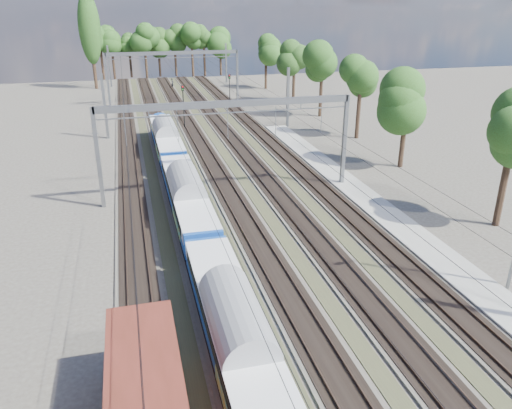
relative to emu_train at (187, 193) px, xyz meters
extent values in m
cube|color=#47423A|center=(-4.50, 19.66, -2.31)|extent=(3.00, 130.00, 0.15)
cube|color=black|center=(-4.50, 19.66, -2.22)|extent=(2.50, 130.00, 0.06)
cube|color=#473326|center=(-5.22, 19.66, -2.12)|extent=(0.08, 130.00, 0.14)
cube|color=#473326|center=(-3.78, 19.66, -2.12)|extent=(0.08, 130.00, 0.14)
cube|color=#47423A|center=(0.00, 19.66, -2.31)|extent=(3.00, 130.00, 0.15)
cube|color=black|center=(0.00, 19.66, -2.22)|extent=(2.50, 130.00, 0.06)
cube|color=#473326|center=(-0.72, 19.66, -2.12)|extent=(0.08, 130.00, 0.14)
cube|color=#473326|center=(0.72, 19.66, -2.12)|extent=(0.08, 130.00, 0.14)
cube|color=#47423A|center=(4.50, 19.66, -2.31)|extent=(3.00, 130.00, 0.15)
cube|color=black|center=(4.50, 19.66, -2.22)|extent=(2.50, 130.00, 0.06)
cube|color=#473326|center=(3.78, 19.66, -2.12)|extent=(0.08, 130.00, 0.14)
cube|color=#473326|center=(5.22, 19.66, -2.12)|extent=(0.08, 130.00, 0.14)
cube|color=#47423A|center=(9.00, 19.66, -2.31)|extent=(3.00, 130.00, 0.15)
cube|color=black|center=(9.00, 19.66, -2.22)|extent=(2.50, 130.00, 0.06)
cube|color=#473326|center=(8.28, 19.66, -2.12)|extent=(0.08, 130.00, 0.14)
cube|color=#473326|center=(9.72, 19.66, -2.12)|extent=(0.08, 130.00, 0.14)
cube|color=#47423A|center=(13.50, 19.66, -2.31)|extent=(3.00, 130.00, 0.15)
cube|color=black|center=(13.50, 19.66, -2.22)|extent=(2.50, 130.00, 0.06)
cube|color=#473326|center=(12.78, 19.66, -2.12)|extent=(0.08, 130.00, 0.14)
cube|color=#473326|center=(14.22, 19.66, -2.12)|extent=(0.08, 130.00, 0.14)
cube|color=#383324|center=(-2.25, 19.66, -2.36)|extent=(1.10, 130.00, 0.05)
cube|color=#383324|center=(2.25, 19.66, -2.36)|extent=(1.10, 130.00, 0.05)
cube|color=#383324|center=(6.75, 19.66, -2.36)|extent=(1.10, 130.00, 0.05)
cube|color=#383324|center=(11.25, 19.66, -2.36)|extent=(1.10, 130.00, 0.05)
cube|color=gray|center=(16.50, -5.34, -2.24)|extent=(3.00, 70.00, 0.30)
cube|color=slate|center=(-7.00, 4.66, 2.11)|extent=(0.35, 0.35, 9.00)
cube|color=slate|center=(16.00, 4.66, 2.11)|extent=(0.35, 0.35, 9.00)
cube|color=slate|center=(4.50, 4.66, 6.31)|extent=(23.00, 0.35, 0.60)
cube|color=slate|center=(-7.00, 52.66, 2.11)|extent=(0.35, 0.35, 9.00)
cube|color=slate|center=(16.00, 52.66, 2.11)|extent=(0.35, 0.35, 9.00)
cube|color=slate|center=(4.50, 52.66, 6.31)|extent=(23.00, 0.35, 0.60)
cube|color=slate|center=(-7.00, 29.66, 1.86)|extent=(0.35, 0.35, 8.50)
cube|color=slate|center=(-7.00, 74.66, 1.86)|extent=(0.35, 0.35, 8.50)
cube|color=slate|center=(18.30, 29.66, 1.86)|extent=(0.35, 0.35, 8.50)
cube|color=slate|center=(18.30, 74.66, 1.86)|extent=(0.35, 0.35, 8.50)
cylinder|color=black|center=(-4.50, 19.66, 3.11)|extent=(0.03, 130.00, 0.03)
cylinder|color=black|center=(-4.50, 19.66, 4.21)|extent=(0.03, 130.00, 0.03)
cylinder|color=black|center=(0.00, 19.66, 3.11)|extent=(0.03, 130.00, 0.03)
cylinder|color=black|center=(0.00, 19.66, 4.21)|extent=(0.03, 130.00, 0.03)
cylinder|color=black|center=(4.50, 19.66, 3.11)|extent=(0.03, 130.00, 0.03)
cylinder|color=black|center=(4.50, 19.66, 4.21)|extent=(0.03, 130.00, 0.03)
cylinder|color=black|center=(9.00, 19.66, 3.11)|extent=(0.03, 130.00, 0.03)
cylinder|color=black|center=(9.00, 19.66, 4.21)|extent=(0.03, 130.00, 0.03)
cylinder|color=black|center=(13.50, 19.66, 3.11)|extent=(0.03, 130.00, 0.03)
cylinder|color=black|center=(13.50, 19.66, 4.21)|extent=(0.03, 130.00, 0.03)
cylinder|color=black|center=(-8.81, 85.81, 1.31)|extent=(0.56, 0.56, 7.40)
sphere|color=#1A3D16|center=(-8.81, 85.81, 7.23)|extent=(3.93, 3.93, 3.93)
cylinder|color=black|center=(-5.50, 86.28, 0.59)|extent=(0.56, 0.56, 5.95)
sphere|color=#1A3D16|center=(-5.50, 86.28, 5.35)|extent=(3.89, 3.89, 3.89)
cylinder|color=black|center=(-2.97, 85.98, 0.94)|extent=(0.56, 0.56, 6.66)
sphere|color=#1A3D16|center=(-2.97, 85.98, 6.26)|extent=(4.50, 4.50, 4.50)
cylinder|color=black|center=(1.61, 87.44, 0.61)|extent=(0.56, 0.56, 6.01)
sphere|color=#1A3D16|center=(1.61, 87.44, 5.42)|extent=(4.43, 4.43, 4.43)
cylinder|color=black|center=(5.28, 87.24, 1.09)|extent=(0.56, 0.56, 6.96)
sphere|color=#1A3D16|center=(5.28, 87.24, 6.65)|extent=(4.53, 4.53, 4.53)
cylinder|color=black|center=(8.35, 87.45, 0.83)|extent=(0.56, 0.56, 6.44)
sphere|color=#1A3D16|center=(8.35, 87.45, 5.98)|extent=(4.72, 4.72, 4.72)
cylinder|color=black|center=(12.12, 85.10, 1.32)|extent=(0.56, 0.56, 7.42)
sphere|color=#1A3D16|center=(12.12, 85.10, 7.26)|extent=(4.33, 4.33, 4.33)
cylinder|color=black|center=(15.63, 88.09, 0.68)|extent=(0.56, 0.56, 6.14)
sphere|color=#1A3D16|center=(15.63, 88.09, 5.59)|extent=(4.07, 4.07, 4.07)
cylinder|color=black|center=(18.65, 85.70, 0.50)|extent=(0.56, 0.56, 5.77)
sphere|color=#1A3D16|center=(18.65, 85.70, 5.11)|extent=(4.29, 4.29, 4.29)
cylinder|color=black|center=(25.09, -7.37, 0.95)|extent=(0.56, 0.56, 6.68)
cylinder|color=black|center=(24.12, 7.51, 0.51)|extent=(0.56, 0.56, 5.80)
sphere|color=#1A3D16|center=(24.12, 7.51, 5.15)|extent=(3.45, 3.45, 3.45)
cylinder|color=black|center=(25.37, 22.63, 0.85)|extent=(0.56, 0.56, 6.47)
sphere|color=#1A3D16|center=(25.37, 22.63, 6.02)|extent=(3.60, 3.60, 3.60)
cylinder|color=black|center=(25.86, 33.97, 1.08)|extent=(0.56, 0.56, 6.93)
sphere|color=#1A3D16|center=(25.86, 33.97, 6.62)|extent=(4.41, 4.41, 4.41)
cylinder|color=black|center=(25.28, 50.20, 0.21)|extent=(0.56, 0.56, 5.20)
sphere|color=#1A3D16|center=(25.28, 50.20, 4.37)|extent=(3.62, 3.62, 3.62)
cylinder|color=black|center=(25.54, 61.55, 0.42)|extent=(0.56, 0.56, 5.61)
sphere|color=#1A3D16|center=(25.54, 61.55, 4.90)|extent=(4.88, 4.88, 4.88)
cylinder|color=black|center=(-10.00, 72.66, 5.61)|extent=(0.70, 0.70, 16.00)
ellipsoid|color=#2A4818|center=(-10.00, 72.66, 9.61)|extent=(4.40, 4.40, 14.08)
cube|color=black|center=(0.00, -12.53, -1.87)|extent=(1.90, 2.85, 0.76)
cube|color=#10439A|center=(0.00, -19.18, -0.44)|extent=(2.66, 19.02, 1.81)
cube|color=silver|center=(0.00, -19.18, 0.04)|extent=(2.74, 18.26, 0.90)
cube|color=black|center=(1.38, -19.18, 0.04)|extent=(0.04, 16.17, 0.67)
cube|color=#E6BA0C|center=(0.00, -23.37, -0.92)|extent=(2.76, 5.33, 0.67)
cylinder|color=#97999C|center=(0.00, -19.18, 0.46)|extent=(2.70, 19.02, 2.70)
cube|color=black|center=(0.00, -6.22, -1.87)|extent=(1.90, 2.85, 0.76)
cube|color=black|center=(0.00, 7.09, -1.87)|extent=(1.90, 2.85, 0.76)
cube|color=#10439A|center=(0.00, 0.44, -0.44)|extent=(2.66, 19.02, 1.81)
cube|color=silver|center=(0.00, 0.44, 0.04)|extent=(2.74, 18.26, 0.90)
cube|color=black|center=(1.38, 0.44, 0.04)|extent=(0.04, 16.17, 0.67)
cube|color=#E6BA0C|center=(0.00, -3.75, -0.92)|extent=(2.76, 5.33, 0.67)
cylinder|color=#97999C|center=(0.00, 0.44, 0.46)|extent=(2.70, 19.02, 2.70)
cube|color=black|center=(0.00, 13.40, -1.87)|extent=(1.90, 2.85, 0.76)
cube|color=black|center=(0.00, 26.71, -1.87)|extent=(1.90, 2.85, 0.76)
cube|color=#10439A|center=(0.00, 20.06, -0.44)|extent=(2.66, 19.02, 1.81)
cube|color=silver|center=(0.00, 20.06, 0.04)|extent=(2.74, 18.26, 0.90)
cube|color=black|center=(1.38, 20.06, 0.04)|extent=(0.04, 16.17, 0.67)
cube|color=#E6BA0C|center=(0.00, 15.87, -0.92)|extent=(2.76, 5.33, 0.67)
cylinder|color=#97999C|center=(0.00, 20.06, 0.46)|extent=(2.70, 19.02, 2.70)
cube|color=black|center=(-4.50, -20.21, -1.88)|extent=(2.05, 2.67, 0.72)
imported|color=black|center=(5.63, 69.66, -1.40)|extent=(0.72, 0.85, 1.99)
cylinder|color=black|center=(3.69, 32.82, 0.29)|extent=(0.15, 0.15, 5.36)
cube|color=black|center=(3.69, 32.82, 3.34)|extent=(0.40, 0.28, 0.75)
sphere|color=red|center=(3.69, 32.68, 3.56)|extent=(0.17, 0.17, 0.17)
sphere|color=#0C9919|center=(3.69, 32.68, 3.18)|extent=(0.17, 0.17, 0.17)
cylinder|color=black|center=(13.08, 45.68, 0.08)|extent=(0.14, 0.14, 4.95)
cube|color=black|center=(13.08, 45.68, 2.91)|extent=(0.36, 0.24, 0.69)
sphere|color=red|center=(13.08, 45.55, 3.10)|extent=(0.16, 0.16, 0.16)
sphere|color=#0C9919|center=(13.08, 45.55, 2.76)|extent=(0.16, 0.16, 0.16)
camera|label=1|loc=(-4.13, -38.85, 14.78)|focal=35.00mm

